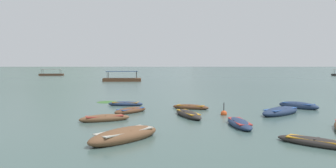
% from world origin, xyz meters
% --- Properties ---
extents(ground_plane, '(6000.00, 6000.00, 0.00)m').
position_xyz_m(ground_plane, '(0.00, 1500.00, 0.00)').
color(ground_plane, '#425B56').
extents(mountain_1, '(1134.73, 1134.73, 386.67)m').
position_xyz_m(mountain_1, '(-978.80, 2082.84, 193.33)').
color(mountain_1, '#56665B').
rests_on(mountain_1, ground).
extents(mountain_2, '(1137.83, 1137.83, 341.69)m').
position_xyz_m(mountain_2, '(-349.15, 2231.52, 170.84)').
color(mountain_2, slate).
rests_on(mountain_2, ground).
extents(mountain_3, '(1756.70, 1756.70, 582.75)m').
position_xyz_m(mountain_3, '(571.80, 2355.16, 291.38)').
color(mountain_3, slate).
rests_on(mountain_3, ground).
extents(rowboat_0, '(3.53, 4.26, 0.78)m').
position_xyz_m(rowboat_0, '(-2.93, 9.59, 0.24)').
color(rowboat_0, brown).
rests_on(rowboat_0, ground).
extents(rowboat_1, '(2.56, 4.16, 0.53)m').
position_xyz_m(rowboat_1, '(-0.10, 17.08, 0.17)').
color(rowboat_1, '#2D2826').
rests_on(rowboat_1, ground).
extents(rowboat_2, '(4.01, 4.16, 0.70)m').
position_xyz_m(rowboat_2, '(6.70, 18.79, 0.22)').
color(rowboat_2, navy).
rests_on(rowboat_2, ground).
extents(rowboat_3, '(3.37, 2.43, 0.55)m').
position_xyz_m(rowboat_3, '(-5.51, 14.77, 0.17)').
color(rowboat_3, brown).
rests_on(rowboat_3, ground).
extents(rowboat_4, '(1.64, 3.81, 0.52)m').
position_xyz_m(rowboat_4, '(3.08, 13.82, 0.16)').
color(rowboat_4, navy).
rests_on(rowboat_4, ground).
extents(rowboat_5, '(3.21, 1.03, 0.47)m').
position_xyz_m(rowboat_5, '(-6.02, 22.82, 0.15)').
color(rowboat_5, navy).
rests_on(rowboat_5, ground).
extents(rowboat_6, '(2.63, 3.25, 0.51)m').
position_xyz_m(rowboat_6, '(-4.62, 18.59, 0.16)').
color(rowboat_6, brown).
rests_on(rowboat_6, ground).
extents(rowboat_7, '(3.49, 2.87, 0.45)m').
position_xyz_m(rowboat_7, '(6.00, 9.51, 0.14)').
color(rowboat_7, '#2D2826').
rests_on(rowboat_7, ground).
extents(rowboat_8, '(3.28, 1.75, 0.47)m').
position_xyz_m(rowboat_8, '(-0.06, 21.17, 0.15)').
color(rowboat_8, brown).
rests_on(rowboat_8, ground).
extents(rowboat_9, '(3.33, 3.36, 0.68)m').
position_xyz_m(rowboat_9, '(9.10, 22.51, 0.21)').
color(rowboat_9, navy).
rests_on(rowboat_9, ground).
extents(ferry_0, '(8.69, 4.83, 2.54)m').
position_xyz_m(ferry_0, '(-52.30, 103.71, 0.45)').
color(ferry_0, '#4C3323').
rests_on(ferry_0, ground).
extents(ferry_2, '(9.05, 4.59, 2.54)m').
position_xyz_m(ferry_2, '(-17.10, 66.40, 0.45)').
color(ferry_2, brown).
rests_on(ferry_2, ground).
extents(mooring_buoy, '(0.47, 0.47, 1.05)m').
position_xyz_m(mooring_buoy, '(2.48, 18.13, 0.10)').
color(mooring_buoy, '#DB4C1E').
rests_on(mooring_buoy, ground).
extents(weed_patch_2, '(3.00, 3.01, 0.14)m').
position_xyz_m(weed_patch_2, '(-8.38, 25.20, 0.00)').
color(weed_patch_2, '#38662D').
rests_on(weed_patch_2, ground).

